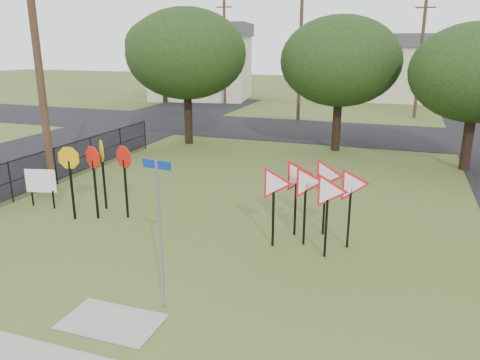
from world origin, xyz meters
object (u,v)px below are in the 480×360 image
object	(u,v)px
stop_sign_cluster	(97,163)
info_board	(41,182)
street_name_sign	(160,227)
yield_sign_cluster	(313,185)

from	to	relation	value
stop_sign_cluster	info_board	size ratio (longest dim) A/B	1.78
street_name_sign	yield_sign_cluster	bearing A→B (deg)	61.52
stop_sign_cluster	info_board	world-z (taller)	stop_sign_cluster
street_name_sign	info_board	xyz separation A→B (m)	(-6.95, 4.29, -0.95)
street_name_sign	info_board	bearing A→B (deg)	148.33
yield_sign_cluster	info_board	size ratio (longest dim) A/B	2.20
stop_sign_cluster	info_board	bearing A→B (deg)	178.94
stop_sign_cluster	info_board	distance (m)	2.55
stop_sign_cluster	yield_sign_cluster	world-z (taller)	stop_sign_cluster
street_name_sign	yield_sign_cluster	distance (m)	4.91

